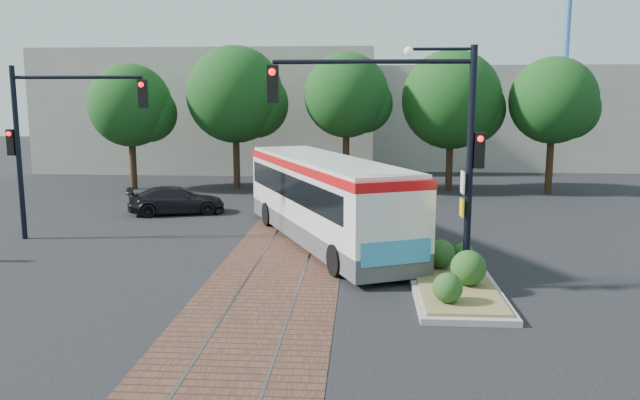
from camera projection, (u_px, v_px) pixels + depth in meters
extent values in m
plane|color=black|center=(276.00, 276.00, 17.44)|extent=(120.00, 120.00, 0.00)
cube|color=#523325|center=(292.00, 243.00, 21.38)|extent=(3.60, 40.00, 0.01)
cube|color=slate|center=(270.00, 242.00, 21.43)|extent=(0.06, 40.00, 0.01)
cube|color=slate|center=(314.00, 243.00, 21.32)|extent=(0.06, 40.00, 0.01)
cylinder|color=#382314|center=(133.00, 163.00, 33.64)|extent=(0.36, 0.36, 2.86)
sphere|color=#143C13|center=(130.00, 105.00, 33.13)|extent=(4.40, 4.40, 4.40)
cylinder|color=#382314|center=(237.00, 160.00, 34.03)|extent=(0.36, 0.36, 3.12)
sphere|color=#143C13|center=(235.00, 95.00, 33.45)|extent=(5.20, 5.20, 5.20)
cylinder|color=#382314|center=(346.00, 159.00, 32.81)|extent=(0.36, 0.36, 3.39)
sphere|color=#143C13|center=(346.00, 95.00, 32.26)|extent=(4.40, 4.40, 4.40)
cylinder|color=#382314|center=(449.00, 164.00, 33.26)|extent=(0.36, 0.36, 2.86)
sphere|color=#143C13|center=(451.00, 100.00, 32.71)|extent=(5.20, 5.20, 5.20)
cylinder|color=#382314|center=(549.00, 163.00, 32.11)|extent=(0.36, 0.36, 3.12)
sphere|color=#143C13|center=(553.00, 100.00, 31.59)|extent=(4.40, 4.40, 4.40)
cube|color=#ADA899|center=(219.00, 110.00, 44.89)|extent=(22.00, 12.00, 8.00)
cube|color=#ADA899|center=(495.00, 117.00, 45.57)|extent=(18.00, 10.00, 7.00)
cylinder|color=#3F72B2|center=(566.00, 44.00, 48.20)|extent=(0.50, 0.50, 18.00)
cube|color=#49494B|center=(324.00, 228.00, 21.33)|extent=(6.44, 10.89, 0.64)
cube|color=white|center=(324.00, 194.00, 21.13)|extent=(6.46, 10.90, 1.72)
cube|color=black|center=(322.00, 185.00, 21.34)|extent=(6.07, 9.92, 0.82)
cube|color=red|center=(324.00, 165.00, 20.97)|extent=(6.49, 10.91, 0.27)
cube|color=white|center=(324.00, 160.00, 20.94)|extent=(6.25, 10.53, 0.13)
cube|color=black|center=(394.00, 210.00, 16.14)|extent=(1.37, 0.68, 0.82)
cube|color=#3290C9|center=(396.00, 253.00, 16.18)|extent=(1.85, 0.85, 0.64)
cube|color=orange|center=(367.00, 213.00, 20.77)|extent=(1.69, 3.76, 1.00)
cylinder|color=black|center=(337.00, 260.00, 17.36)|extent=(0.65, 0.96, 0.91)
cylinder|color=black|center=(404.00, 254.00, 18.05)|extent=(0.65, 0.96, 0.91)
cylinder|color=black|center=(269.00, 214.00, 24.19)|extent=(0.65, 0.96, 0.91)
cylinder|color=black|center=(319.00, 211.00, 24.88)|extent=(0.65, 0.96, 0.91)
cube|color=gray|center=(454.00, 288.00, 16.12)|extent=(2.20, 5.20, 0.15)
cube|color=olive|center=(455.00, 283.00, 16.10)|extent=(1.90, 4.80, 0.08)
sphere|color=#1E4719|center=(448.00, 287.00, 14.49)|extent=(0.70, 0.70, 0.70)
sphere|color=#1E4719|center=(468.00, 267.00, 15.80)|extent=(0.90, 0.90, 0.90)
sphere|color=#1E4719|center=(441.00, 253.00, 17.42)|extent=(0.80, 0.80, 0.80)
sphere|color=#1E4719|center=(463.00, 253.00, 17.88)|extent=(0.60, 0.60, 0.60)
cylinder|color=black|center=(470.00, 166.00, 15.78)|extent=(0.18, 0.18, 6.00)
cylinder|color=black|center=(372.00, 62.00, 15.53)|extent=(5.00, 0.12, 0.12)
cube|color=black|center=(273.00, 84.00, 15.79)|extent=(0.28, 0.22, 0.95)
sphere|color=#FF190C|center=(272.00, 72.00, 15.60)|extent=(0.18, 0.18, 0.18)
cube|color=black|center=(479.00, 150.00, 15.70)|extent=(0.26, 0.20, 0.90)
sphere|color=#FF190C|center=(481.00, 139.00, 15.52)|extent=(0.16, 0.16, 0.16)
cube|color=white|center=(463.00, 182.00, 15.74)|extent=(0.04, 0.45, 0.55)
cube|color=yellow|center=(462.00, 208.00, 15.85)|extent=(0.04, 0.45, 0.45)
cylinder|color=black|center=(441.00, 49.00, 15.36)|extent=(1.60, 0.08, 0.08)
sphere|color=silver|center=(409.00, 51.00, 15.42)|extent=(0.24, 0.24, 0.24)
cylinder|color=black|center=(18.00, 154.00, 21.54)|extent=(0.18, 0.18, 6.00)
cylinder|color=black|center=(77.00, 77.00, 20.96)|extent=(4.50, 0.12, 0.12)
cube|color=black|center=(143.00, 94.00, 20.89)|extent=(0.28, 0.22, 0.95)
sphere|color=#FF190C|center=(141.00, 85.00, 20.71)|extent=(0.18, 0.18, 0.18)
cube|color=black|center=(11.00, 142.00, 21.49)|extent=(0.26, 0.20, 0.90)
sphere|color=#FF190C|center=(9.00, 134.00, 21.31)|extent=(0.16, 0.16, 0.16)
imported|color=black|center=(176.00, 200.00, 26.65)|extent=(4.35, 2.76, 1.18)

